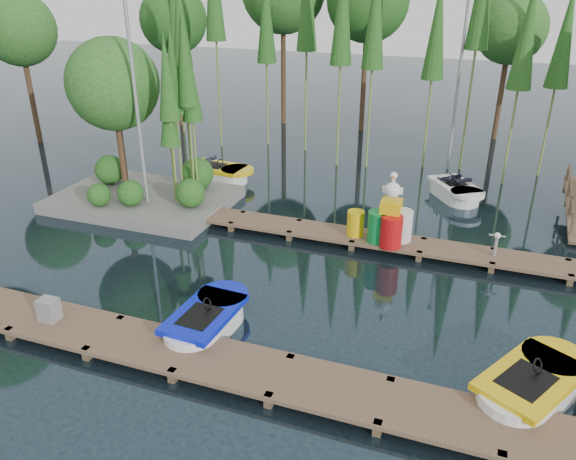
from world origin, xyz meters
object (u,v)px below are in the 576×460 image
(island, at_px, (132,116))
(yellow_barrel, at_px, (356,223))
(boat_blue, at_px, (206,322))
(drum_cluster, at_px, (391,223))
(boat_yellow_far, at_px, (218,173))
(utility_cabinet, at_px, (49,309))

(island, height_order, yellow_barrel, island)
(island, xyz_separation_m, boat_blue, (6.13, -6.58, -2.92))
(boat_blue, distance_m, drum_cluster, 6.54)
(island, xyz_separation_m, yellow_barrel, (8.29, -0.79, -2.49))
(boat_yellow_far, height_order, drum_cluster, drum_cluster)
(island, bearing_deg, drum_cluster, -5.78)
(boat_yellow_far, bearing_deg, boat_blue, -40.40)
(boat_blue, relative_size, drum_cluster, 1.27)
(island, distance_m, boat_blue, 9.46)
(boat_blue, bearing_deg, drum_cluster, 62.94)
(boat_yellow_far, bearing_deg, drum_cluster, -2.50)
(island, distance_m, drum_cluster, 9.69)
(utility_cabinet, height_order, drum_cluster, drum_cluster)
(boat_blue, bearing_deg, boat_yellow_far, 117.90)
(boat_yellow_far, bearing_deg, island, -94.44)
(yellow_barrel, bearing_deg, boat_yellow_far, 150.15)
(yellow_barrel, bearing_deg, boat_blue, -110.42)
(island, distance_m, yellow_barrel, 8.69)
(drum_cluster, bearing_deg, boat_blue, -120.01)
(island, bearing_deg, utility_cabinet, -71.18)
(island, bearing_deg, boat_yellow_far, 60.91)
(boat_yellow_far, relative_size, utility_cabinet, 5.57)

